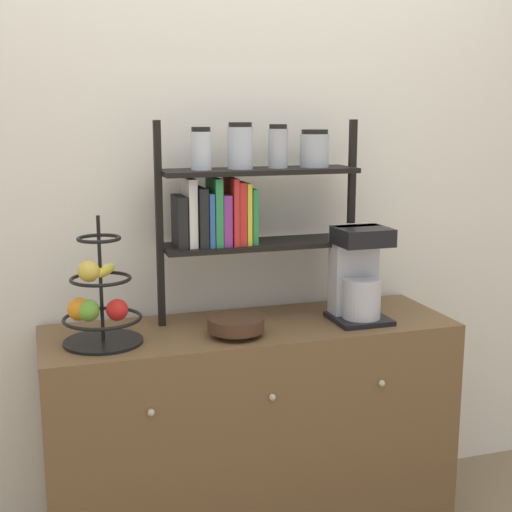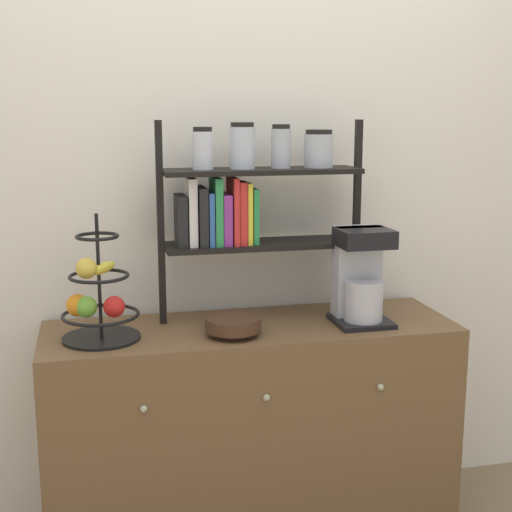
% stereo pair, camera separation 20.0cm
% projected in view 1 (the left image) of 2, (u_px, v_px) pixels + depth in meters
% --- Properties ---
extents(wall_back, '(7.00, 0.05, 2.60)m').
position_uv_depth(wall_back, '(229.00, 183.00, 2.72)').
color(wall_back, silver).
rests_on(wall_back, ground_plane).
extents(sideboard, '(1.48, 0.48, 0.81)m').
position_uv_depth(sideboard, '(251.00, 431.00, 2.64)').
color(sideboard, brown).
rests_on(sideboard, ground_plane).
extents(coffee_maker, '(0.20, 0.20, 0.35)m').
position_uv_depth(coffee_maker, '(358.00, 275.00, 2.60)').
color(coffee_maker, black).
rests_on(coffee_maker, sideboard).
extents(fruit_stand, '(0.26, 0.26, 0.43)m').
position_uv_depth(fruit_stand, '(99.00, 303.00, 2.33)').
color(fruit_stand, black).
rests_on(fruit_stand, sideboard).
extents(wooden_bowl, '(0.19, 0.19, 0.06)m').
position_uv_depth(wooden_bowl, '(236.00, 325.00, 2.44)').
color(wooden_bowl, '#422819').
rests_on(wooden_bowl, sideboard).
extents(shelf_hutch, '(0.76, 0.20, 0.73)m').
position_uv_depth(shelf_hutch, '(242.00, 197.00, 2.56)').
color(shelf_hutch, black).
rests_on(shelf_hutch, sideboard).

